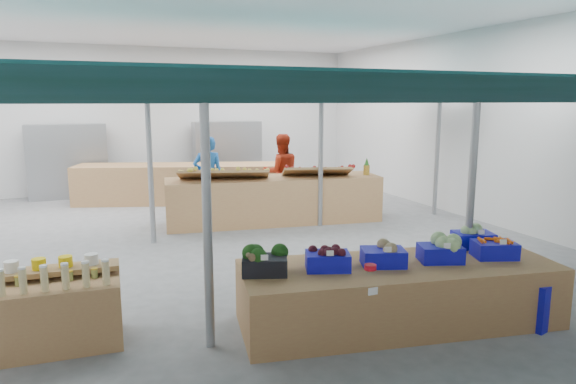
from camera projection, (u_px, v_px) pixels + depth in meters
name	position (u px, v px, depth m)	size (l,w,h in m)	color
floor	(212.00, 244.00, 9.65)	(13.00, 13.00, 0.00)	slate
hall	(191.00, 101.00, 10.50)	(13.00, 13.00, 13.00)	silver
pole_grid	(283.00, 155.00, 8.02)	(10.00, 4.60, 3.00)	gray
awnings	(283.00, 92.00, 7.85)	(9.50, 7.08, 0.30)	#0B302C
back_shelving_left	(68.00, 162.00, 14.01)	(2.00, 0.50, 2.00)	#B23F33
back_shelving_right	(227.00, 155.00, 15.69)	(2.00, 0.50, 2.00)	#B23F33
bottle_shelf	(43.00, 312.00, 5.56)	(1.67, 1.11, 1.00)	#9A6743
veg_counter	(398.00, 293.00, 6.18)	(3.79, 1.26, 0.74)	#9A6743
fruit_counter	(274.00, 200.00, 11.29)	(4.67, 1.11, 1.00)	#9A6743
far_counter	(185.00, 183.00, 13.50)	(5.58, 1.12, 1.00)	#9A6743
crate_stack	(539.00, 304.00, 6.10)	(0.47, 0.33, 0.56)	#1010B3
vendor_left	(208.00, 177.00, 11.76)	(0.68, 0.45, 1.87)	blue
vendor_right	(281.00, 173.00, 12.43)	(0.91, 0.71, 1.87)	#AC2B15
crate_broccoli	(265.00, 260.00, 5.74)	(0.59, 0.50, 0.35)	black
crate_beets	(328.00, 258.00, 5.90)	(0.59, 0.50, 0.29)	#1010B3
crate_celeriac	(383.00, 254.00, 6.04)	(0.59, 0.50, 0.31)	#1010B3
crate_cabbage	(440.00, 249.00, 6.20)	(0.59, 0.50, 0.35)	#1010B3
crate_carrots	(494.00, 249.00, 6.36)	(0.59, 0.50, 0.29)	#1010B3
sparrow	(251.00, 257.00, 5.57)	(0.12, 0.09, 0.11)	brown
pole_ribbon	(371.00, 269.00, 4.87)	(0.12, 0.12, 0.28)	red
apple_heap_yellow	(224.00, 172.00, 10.80)	(2.02, 1.23, 0.27)	#997247
apple_heap_red	(317.00, 169.00, 11.28)	(1.64, 1.11, 0.27)	#997247
pineapple	(367.00, 167.00, 11.55)	(0.14, 0.14, 0.39)	#8C6019
crate_extra	(473.00, 236.00, 6.81)	(0.58, 0.48, 0.32)	#1010B3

